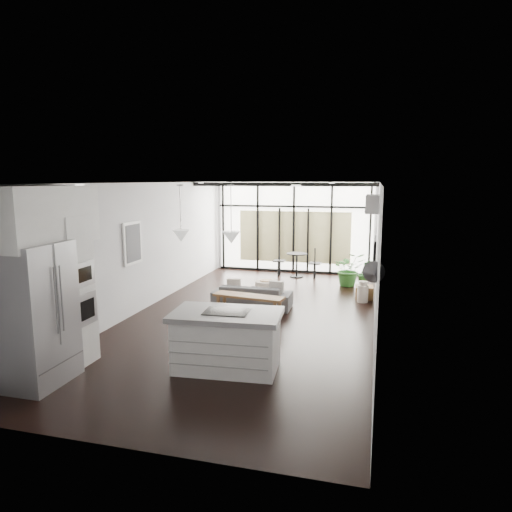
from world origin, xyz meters
The scene contains 27 objects.
floor centered at (0.00, 0.00, 0.00)m, with size 5.00×10.00×0.00m, color black.
ceiling centered at (0.00, 0.00, 2.80)m, with size 5.00×10.00×0.00m, color silver.
wall_left centered at (-2.50, 0.00, 1.40)m, with size 0.02×10.00×2.80m, color silver.
wall_right centered at (2.50, 0.00, 1.40)m, with size 0.02×10.00×2.80m, color silver.
wall_back centered at (0.00, 5.00, 1.40)m, with size 5.00×0.02×2.80m, color silver.
wall_front centered at (0.00, -5.00, 1.40)m, with size 5.00×0.02×2.80m, color silver.
glazing centered at (0.00, 4.88, 1.40)m, with size 5.00×0.20×2.80m, color black.
skylight centered at (0.00, 4.00, 2.77)m, with size 4.70×1.90×0.06m, color silver.
neighbour_building centered at (0.00, 4.95, 1.10)m, with size 3.50×0.02×1.60m, color beige.
island centered at (0.33, -2.71, 0.45)m, with size 1.64×0.97×0.90m, color white.
cooktop centered at (0.33, -2.71, 0.90)m, with size 0.67×0.45×0.01m, color black.
fridge centered at (-2.11, -3.85, 1.01)m, with size 0.78×0.97×2.01m, color #A7A7AD.
appliance_column centered at (-2.10, -3.14, 1.17)m, with size 0.60×0.63×2.33m, color white.
upper_cabinets centered at (-2.12, -3.50, 2.35)m, with size 0.62×1.75×0.86m, color white.
pendant_left centered at (-0.40, -2.65, 2.02)m, with size 0.26×0.26×0.18m, color silver.
pendant_right centered at (0.40, -2.65, 2.02)m, with size 0.26×0.26×0.18m, color silver.
sofa centered at (-0.19, 0.70, 0.35)m, with size 1.78×0.52×0.69m, color #535356.
console_bench centered at (-0.05, -0.10, 0.24)m, with size 1.51×0.38×0.48m, color brown.
pouf centered at (-0.07, 1.53, 0.22)m, with size 0.54×0.54×0.43m, color beige.
crate centered at (2.25, 2.09, 0.16)m, with size 0.42×0.42×0.31m, color brown.
plant_tall centered at (1.80, 3.39, 0.36)m, with size 0.84×0.94×0.73m, color #2E6A28.
plant_crate centered at (2.25, 2.09, 0.46)m, with size 0.35×0.64×0.29m, color #2E6A28.
milk_can centered at (2.22, 1.78, 0.25)m, with size 0.26×0.26×0.51m, color beige.
bistro_set centered at (0.23, 4.18, 0.35)m, with size 1.45×0.58×0.69m, color black.
tv centered at (2.46, 1.00, 1.30)m, with size 0.05×1.10×0.65m, color black.
ac_unit centered at (2.38, -0.80, 2.45)m, with size 0.22×0.90×0.30m, color white.
framed_art centered at (-2.47, -0.50, 1.55)m, with size 0.04×0.70×0.90m, color black.
Camera 1 is at (2.45, -8.99, 2.86)m, focal length 32.00 mm.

